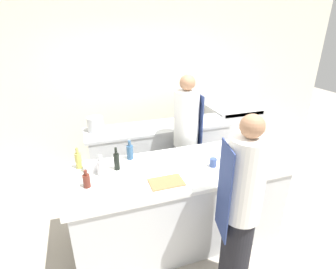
# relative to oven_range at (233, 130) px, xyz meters

# --- Properties ---
(ground_plane) EXTENTS (16.00, 16.00, 0.00)m
(ground_plane) POSITION_rel_oven_range_xyz_m (-1.79, -1.74, -0.47)
(ground_plane) COLOR #A89E8E
(wall_back) EXTENTS (8.00, 0.06, 2.80)m
(wall_back) POSITION_rel_oven_range_xyz_m (-1.79, 0.39, 0.93)
(wall_back) COLOR silver
(wall_back) RESTS_ON ground_plane
(prep_counter) EXTENTS (2.37, 0.94, 0.94)m
(prep_counter) POSITION_rel_oven_range_xyz_m (-1.79, -1.74, 0.00)
(prep_counter) COLOR silver
(prep_counter) RESTS_ON ground_plane
(pass_counter) EXTENTS (2.22, 0.58, 0.94)m
(pass_counter) POSITION_rel_oven_range_xyz_m (-1.63, -0.48, 0.00)
(pass_counter) COLOR silver
(pass_counter) RESTS_ON ground_plane
(oven_range) EXTENTS (0.92, 0.67, 0.94)m
(oven_range) POSITION_rel_oven_range_xyz_m (0.00, 0.00, 0.00)
(oven_range) COLOR silver
(oven_range) RESTS_ON ground_plane
(chef_at_prep_near) EXTENTS (0.37, 0.36, 1.77)m
(chef_at_prep_near) POSITION_rel_oven_range_xyz_m (-1.49, -2.50, 0.42)
(chef_at_prep_near) COLOR black
(chef_at_prep_near) RESTS_ON ground_plane
(chef_at_stove) EXTENTS (0.36, 0.34, 1.79)m
(chef_at_stove) POSITION_rel_oven_range_xyz_m (-1.39, -0.99, 0.44)
(chef_at_stove) COLOR black
(chef_at_stove) RESTS_ON ground_plane
(bottle_olive_oil) EXTENTS (0.07, 0.07, 0.24)m
(bottle_olive_oil) POSITION_rel_oven_range_xyz_m (-2.81, -1.40, 0.57)
(bottle_olive_oil) COLOR #B2A84C
(bottle_olive_oil) RESTS_ON prep_counter
(bottle_vinegar) EXTENTS (0.06, 0.06, 0.26)m
(bottle_vinegar) POSITION_rel_oven_range_xyz_m (-2.42, -1.57, 0.57)
(bottle_vinegar) COLOR black
(bottle_vinegar) RESTS_ON prep_counter
(bottle_wine) EXTENTS (0.07, 0.07, 0.28)m
(bottle_wine) POSITION_rel_oven_range_xyz_m (-1.20, -1.81, 0.58)
(bottle_wine) COLOR #19471E
(bottle_wine) RESTS_ON prep_counter
(bottle_cooking_oil) EXTENTS (0.08, 0.08, 0.23)m
(bottle_cooking_oil) POSITION_rel_oven_range_xyz_m (-2.24, -1.37, 0.56)
(bottle_cooking_oil) COLOR #2D5175
(bottle_cooking_oil) RESTS_ON prep_counter
(bottle_sauce) EXTENTS (0.09, 0.09, 0.22)m
(bottle_sauce) POSITION_rel_oven_range_xyz_m (-2.59, -1.62, 0.56)
(bottle_sauce) COLOR silver
(bottle_sauce) RESTS_ON prep_counter
(bottle_water) EXTENTS (0.07, 0.07, 0.18)m
(bottle_water) POSITION_rel_oven_range_xyz_m (-2.74, -1.80, 0.54)
(bottle_water) COLOR #5B2319
(bottle_water) RESTS_ON prep_counter
(bowl_mixing_large) EXTENTS (0.19, 0.19, 0.06)m
(bowl_mixing_large) POSITION_rel_oven_range_xyz_m (-0.84, -1.88, 0.50)
(bowl_mixing_large) COLOR navy
(bowl_mixing_large) RESTS_ON prep_counter
(bowl_prep_small) EXTENTS (0.16, 0.16, 0.09)m
(bowl_prep_small) POSITION_rel_oven_range_xyz_m (-2.69, -1.49, 0.52)
(bowl_prep_small) COLOR white
(bowl_prep_small) RESTS_ON prep_counter
(cup) EXTENTS (0.08, 0.08, 0.10)m
(cup) POSITION_rel_oven_range_xyz_m (-1.42, -1.84, 0.52)
(cup) COLOR #33477F
(cup) RESTS_ON prep_counter
(cutting_board) EXTENTS (0.34, 0.22, 0.01)m
(cutting_board) POSITION_rel_oven_range_xyz_m (-2.00, -1.98, 0.48)
(cutting_board) COLOR olive
(cutting_board) RESTS_ON prep_counter
(stockpot) EXTENTS (0.23, 0.23, 0.21)m
(stockpot) POSITION_rel_oven_range_xyz_m (-2.55, -0.37, 0.57)
(stockpot) COLOR silver
(stockpot) RESTS_ON pass_counter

